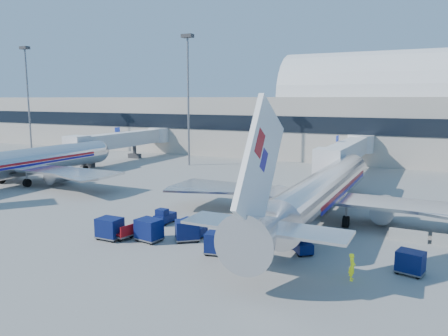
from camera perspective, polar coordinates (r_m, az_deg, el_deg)
The scene contains 19 objects.
ground at distance 42.90m, azimuth -2.21°, elevation -6.83°, with size 260.00×260.00×0.00m, color gray.
terminal at distance 98.13m, azimuth 6.49°, elevation 6.55°, with size 170.00×28.15×21.00m.
airliner_main at distance 42.80m, azimuth 12.60°, elevation -3.05°, with size 32.00×37.26×12.07m.
airliner_mid at distance 66.46m, azimuth -25.21°, elevation 0.58°, with size 32.00×37.26×12.07m.
jetbridge_near at distance 68.57m, azimuth 15.97°, elevation 2.17°, with size 4.40×27.50×6.25m.
jetbridge_mid at distance 86.54m, azimuth -12.56°, elevation 3.67°, with size 4.40×27.50×6.25m.
mast_far_west at distance 103.72m, azimuth -24.32°, elevation 9.97°, with size 2.00×1.20×22.60m.
mast_west at distance 77.30m, azimuth -4.72°, elevation 11.30°, with size 2.00×1.20×22.60m.
barrier_near at distance 39.89m, azimuth 22.92°, elevation -8.12°, with size 3.00×0.55×0.90m, color #9E9E96.
tug_lead at distance 38.04m, azimuth -4.21°, elevation -7.84°, with size 2.44×1.36×1.53m.
tug_right at distance 34.66m, azimuth 10.00°, elevation -9.69°, with size 2.33×2.50×1.49m.
tug_left at distance 42.01m, azimuth -7.78°, elevation -6.29°, with size 1.21×2.32×1.49m.
cart_train_a at distance 36.76m, azimuth -4.83°, elevation -8.08°, with size 2.49×2.42×1.75m.
cart_train_b at distance 37.11m, azimuth -9.77°, elevation -7.91°, with size 2.32×1.90×1.86m.
cart_train_c at distance 38.25m, azimuth -14.70°, elevation -7.59°, with size 2.10×1.61×1.84m.
cart_solo_near at distance 33.61m, azimuth -0.80°, elevation -9.75°, with size 2.17×1.82×1.69m.
cart_solo_far at distance 32.60m, azimuth 23.17°, elevation -11.22°, with size 2.06×1.73×1.60m.
cart_open_red at distance 38.50m, azimuth -13.48°, elevation -8.21°, with size 2.74×2.15×0.67m.
ramp_worker at distance 30.30m, azimuth 16.38°, elevation -12.28°, with size 0.66×0.43×1.81m, color #B1D816.
Camera 1 is at (19.78, -36.21, 11.75)m, focal length 35.00 mm.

